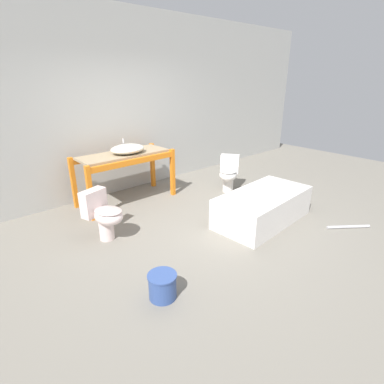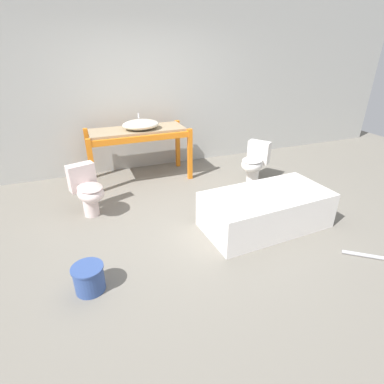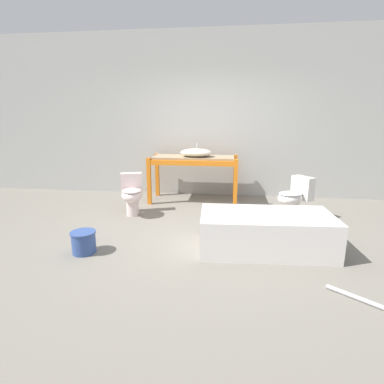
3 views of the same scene
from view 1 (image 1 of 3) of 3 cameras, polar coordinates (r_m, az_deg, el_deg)
ground_plane at (r=4.41m, az=1.57°, el=-6.93°), size 12.00×12.00×0.00m
warehouse_wall_rear at (r=5.70m, az=-14.20°, el=15.82°), size 10.80×0.08×3.20m
shelving_rack at (r=5.24m, az=-12.77°, el=5.69°), size 1.64×0.71×0.87m
sink_basin at (r=5.17m, az=-12.17°, el=8.04°), size 0.58×0.46×0.23m
bathtub_main at (r=4.65m, az=13.37°, el=-2.38°), size 1.60×0.87×0.46m
toilet_near at (r=4.16m, az=-16.47°, el=-4.04°), size 0.48×0.62×0.67m
toilet_far at (r=5.71m, az=6.98°, el=3.64°), size 0.64×0.59×0.67m
bucket_white at (r=3.13m, az=-5.64°, el=-17.28°), size 0.30×0.30×0.27m
loose_pipe at (r=4.97m, az=27.61°, el=-5.88°), size 0.53×0.43×0.04m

